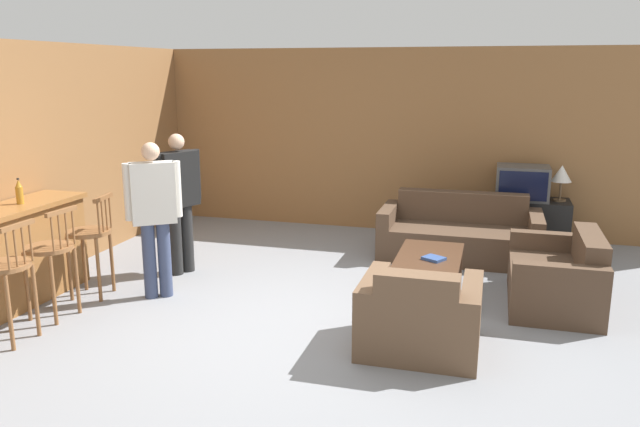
% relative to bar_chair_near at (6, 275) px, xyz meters
% --- Properties ---
extents(ground_plane, '(24.00, 24.00, 0.00)m').
position_rel_bar_chair_near_xyz_m(ground_plane, '(2.37, 1.03, -0.60)').
color(ground_plane, gray).
extents(wall_back, '(9.40, 0.08, 2.60)m').
position_rel_bar_chair_near_xyz_m(wall_back, '(2.37, 4.77, 0.70)').
color(wall_back, olive).
rests_on(wall_back, ground_plane).
extents(wall_left, '(0.08, 8.74, 2.60)m').
position_rel_bar_chair_near_xyz_m(wall_left, '(-0.93, 2.40, 0.70)').
color(wall_left, olive).
rests_on(wall_left, ground_plane).
extents(bar_counter, '(0.55, 2.08, 1.00)m').
position_rel_bar_chair_near_xyz_m(bar_counter, '(-0.59, 0.57, -0.10)').
color(bar_counter, brown).
rests_on(bar_counter, ground_plane).
extents(bar_chair_near, '(0.45, 0.45, 1.06)m').
position_rel_bar_chair_near_xyz_m(bar_chair_near, '(0.00, 0.00, 0.00)').
color(bar_chair_near, brown).
rests_on(bar_chair_near, ground_plane).
extents(bar_chair_mid, '(0.47, 0.47, 1.06)m').
position_rel_bar_chair_near_xyz_m(bar_chair_mid, '(-0.00, 0.56, 0.00)').
color(bar_chair_mid, brown).
rests_on(bar_chair_mid, ground_plane).
extents(bar_chair_far, '(0.50, 0.50, 1.06)m').
position_rel_bar_chair_near_xyz_m(bar_chair_far, '(-0.00, 1.16, 0.00)').
color(bar_chair_far, brown).
rests_on(bar_chair_far, ground_plane).
extents(couch_far, '(1.94, 0.91, 0.78)m').
position_rel_bar_chair_near_xyz_m(couch_far, '(3.56, 3.58, -0.33)').
color(couch_far, '#4C3828').
rests_on(couch_far, ground_plane).
extents(armchair_near, '(0.98, 0.87, 0.76)m').
position_rel_bar_chair_near_xyz_m(armchair_near, '(3.41, 0.78, -0.32)').
color(armchair_near, brown).
rests_on(armchair_near, ground_plane).
extents(loveseat_right, '(0.84, 1.34, 0.75)m').
position_rel_bar_chair_near_xyz_m(loveseat_right, '(4.61, 2.18, -0.33)').
color(loveseat_right, '#4C3828').
rests_on(loveseat_right, ground_plane).
extents(coffee_table, '(0.64, 1.08, 0.44)m').
position_rel_bar_chair_near_xyz_m(coffee_table, '(3.34, 2.12, -0.23)').
color(coffee_table, '#472D1E').
rests_on(coffee_table, ground_plane).
extents(tv_unit, '(1.24, 0.55, 0.63)m').
position_rel_bar_chair_near_xyz_m(tv_unit, '(4.30, 4.37, -0.29)').
color(tv_unit, black).
rests_on(tv_unit, ground_plane).
extents(tv, '(0.67, 0.51, 0.44)m').
position_rel_bar_chair_near_xyz_m(tv, '(4.30, 4.36, 0.24)').
color(tv, '#4C4C4C').
rests_on(tv, tv_unit).
extents(bottle, '(0.07, 0.07, 0.26)m').
position_rel_bar_chair_near_xyz_m(bottle, '(-0.58, 0.91, 0.51)').
color(bottle, '#B27A23').
rests_on(bottle, bar_counter).
extents(book_on_table, '(0.25, 0.24, 0.03)m').
position_rel_bar_chair_near_xyz_m(book_on_table, '(3.40, 1.95, -0.15)').
color(book_on_table, navy).
rests_on(book_on_table, coffee_table).
extents(table_lamp, '(0.25, 0.25, 0.47)m').
position_rel_bar_chair_near_xyz_m(table_lamp, '(4.77, 4.37, 0.37)').
color(table_lamp, brown).
rests_on(table_lamp, tv_unit).
extents(person_by_window, '(0.36, 0.56, 1.61)m').
position_rel_bar_chair_near_xyz_m(person_by_window, '(0.52, 2.10, 0.30)').
color(person_by_window, black).
rests_on(person_by_window, ground_plane).
extents(person_by_counter, '(0.47, 0.39, 1.60)m').
position_rel_bar_chair_near_xyz_m(person_by_counter, '(0.66, 1.32, 0.30)').
color(person_by_counter, '#384260').
rests_on(person_by_counter, ground_plane).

